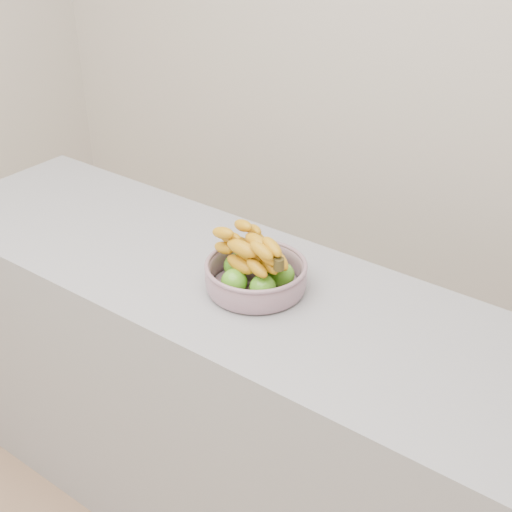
{
  "coord_description": "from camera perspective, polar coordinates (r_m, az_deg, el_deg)",
  "views": [
    {
      "loc": [
        1.07,
        -0.52,
        1.92
      ],
      "look_at": [
        0.13,
        0.74,
        1.0
      ],
      "focal_mm": 50.0,
      "sensor_mm": 36.0,
      "label": 1
    }
  ],
  "objects": [
    {
      "name": "fruit_bowl",
      "position": [
        1.84,
        -0.03,
        -1.27
      ],
      "size": [
        0.27,
        0.27,
        0.16
      ],
      "rotation": [
        0.0,
        0.0,
        -0.35
      ],
      "color": "#929EAF",
      "rests_on": "counter"
    },
    {
      "name": "counter",
      "position": [
        2.21,
        -2.76,
        -11.34
      ],
      "size": [
        2.0,
        0.6,
        0.9
      ],
      "primitive_type": "cube",
      "color": "#95959C",
      "rests_on": "ground"
    }
  ]
}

